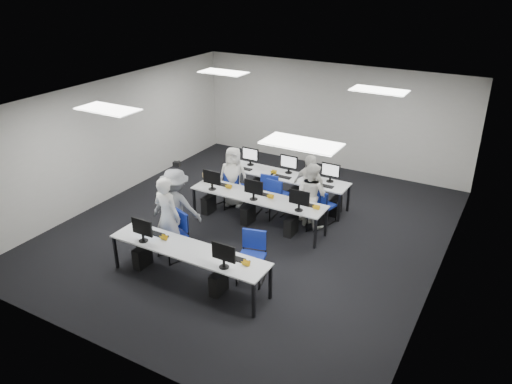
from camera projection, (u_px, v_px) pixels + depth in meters
The scene contains 23 objects.
room at pixel (253, 167), 10.69m from camera, with size 9.00×9.02×3.00m.
ceiling_panels at pixel (253, 99), 10.07m from camera, with size 5.20×4.60×0.02m.
desk_front at pixel (188, 251), 9.13m from camera, with size 3.20×0.70×0.73m.
desk_mid at pixel (258, 198), 11.19m from camera, with size 3.20×0.70×0.73m.
desk_back at pixel (285, 177), 12.29m from camera, with size 3.20×0.70×0.73m.
equipment_front at pixel (180, 264), 9.34m from camera, with size 2.51×0.41×1.19m.
equipment_mid at pixel (250, 210), 11.39m from camera, with size 2.91×0.41×1.19m.
equipment_back at pixel (292, 190), 12.36m from camera, with size 2.91×0.41×1.19m.
chair_0 at pixel (174, 244), 10.11m from camera, with size 0.63×0.66×0.98m.
chair_1 at pixel (251, 266), 9.35m from camera, with size 0.59×0.62×0.98m.
chair_2 at pixel (226, 195), 12.31m from camera, with size 0.52×0.55×0.84m.
chair_3 at pixel (266, 204), 11.80m from camera, with size 0.50×0.54×0.95m.
chair_4 at pixel (307, 214), 11.34m from camera, with size 0.54×0.57×0.90m.
chair_5 at pixel (234, 193), 12.44m from camera, with size 0.47×0.50×0.84m.
chair_6 at pixel (278, 201), 11.96m from camera, with size 0.47×0.51×0.90m.
chair_7 at pixel (324, 212), 11.51m from camera, with size 0.51×0.53×0.83m.
handbag at pixel (208, 176), 11.89m from camera, with size 0.34×0.22×0.28m, color tan.
student_0 at pixel (168, 217), 9.99m from camera, with size 0.63×0.41×1.72m, color white.
student_1 at pixel (311, 195), 11.19m from camera, with size 0.73×0.57×1.51m, color white.
student_2 at pixel (233, 177), 12.15m from camera, with size 0.73×0.47×1.49m, color white.
student_3 at pixel (309, 188), 11.40m from camera, with size 0.94×0.39×1.61m, color white.
photographer at pixel (176, 207), 10.46m from camera, with size 1.08×0.62×1.67m, color slate.
dslr_camera at pixel (177, 164), 10.25m from camera, with size 0.14×0.18×0.10m, color black.
Camera 1 is at (4.94, -8.61, 5.48)m, focal length 35.00 mm.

